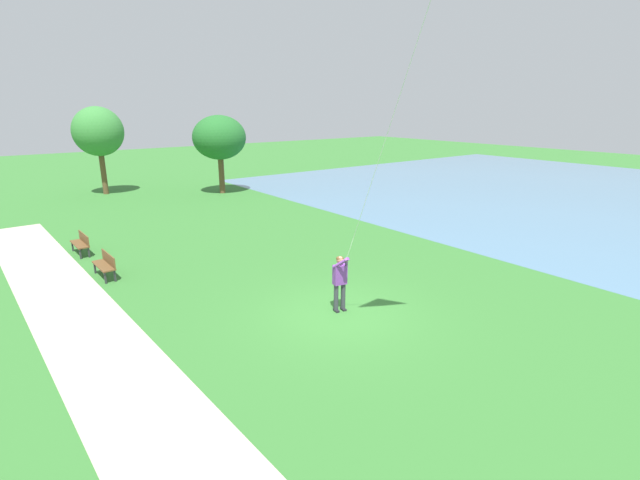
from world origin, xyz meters
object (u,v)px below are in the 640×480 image
at_px(park_bench_far_walkway, 81,242).
at_px(tree_treeline_left, 219,138).
at_px(tree_treeline_right, 98,132).
at_px(person_kite_flyer, 340,278).
at_px(park_bench_near_walkway, 106,264).

relative_size(park_bench_far_walkway, tree_treeline_left, 0.28).
xyz_separation_m(park_bench_far_walkway, tree_treeline_right, (4.20, 14.06, 3.77)).
xyz_separation_m(person_kite_flyer, tree_treeline_left, (5.89, 20.28, 2.80)).
distance_m(person_kite_flyer, park_bench_near_walkway, 8.84).
xyz_separation_m(tree_treeline_right, tree_treeline_left, (6.73, -4.62, -0.43)).
bearing_deg(park_bench_near_walkway, person_kite_flyer, -56.23).
bearing_deg(park_bench_near_walkway, tree_treeline_right, 76.99).
xyz_separation_m(park_bench_near_walkway, tree_treeline_right, (4.06, 17.56, 3.77)).
bearing_deg(tree_treeline_right, park_bench_far_walkway, -106.62).
distance_m(park_bench_near_walkway, park_bench_far_walkway, 3.50).
bearing_deg(park_bench_near_walkway, park_bench_far_walkway, 92.26).
distance_m(person_kite_flyer, tree_treeline_right, 25.12).
height_order(park_bench_near_walkway, park_bench_far_walkway, same).
relative_size(park_bench_near_walkway, tree_treeline_right, 0.25).
distance_m(park_bench_far_walkway, tree_treeline_left, 14.83).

